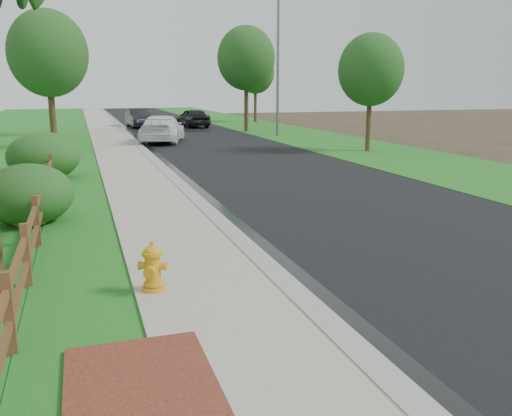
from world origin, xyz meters
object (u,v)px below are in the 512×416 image
object	(u,v)px
dark_car_mid	(193,118)
streetlight	(275,56)
white_suv	(162,129)
fire_hydrant	(153,268)
ranch_fence	(40,207)

from	to	relation	value
dark_car_mid	streetlight	size ratio (longest dim) A/B	0.49
white_suv	dark_car_mid	xyz separation A→B (m)	(4.17, 11.54, -0.03)
fire_hydrant	white_suv	xyz separation A→B (m)	(3.70, 24.07, 0.34)
ranch_fence	streetlight	size ratio (longest dim) A/B	1.85
white_suv	streetlight	bearing A→B (deg)	-150.70
fire_hydrant	white_suv	bearing A→B (deg)	81.26
dark_car_mid	streetlight	bearing A→B (deg)	102.65
ranch_fence	fire_hydrant	bearing A→B (deg)	-67.26
ranch_fence	fire_hydrant	xyz separation A→B (m)	(1.90, -4.53, -0.16)
fire_hydrant	white_suv	size ratio (longest dim) A/B	0.15
white_suv	streetlight	xyz separation A→B (m)	(7.71, 1.78, 4.38)
streetlight	fire_hydrant	bearing A→B (deg)	-113.81
ranch_fence	white_suv	distance (m)	20.33
ranch_fence	fire_hydrant	size ratio (longest dim) A/B	21.58
ranch_fence	streetlight	xyz separation A→B (m)	(13.31, 21.33, 4.57)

